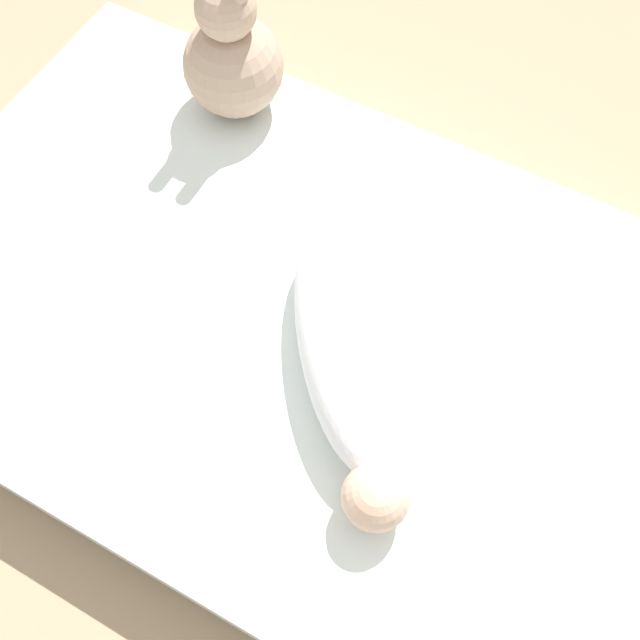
% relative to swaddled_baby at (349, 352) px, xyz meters
% --- Properties ---
extents(ground_plane, '(12.00, 12.00, 0.00)m').
position_rel_swaddled_baby_xyz_m(ground_plane, '(0.13, -0.05, -0.21)').
color(ground_plane, '#9E8466').
extents(bed_mattress, '(1.45, 0.93, 0.14)m').
position_rel_swaddled_baby_xyz_m(bed_mattress, '(0.13, -0.05, -0.14)').
color(bed_mattress, white).
rests_on(bed_mattress, ground_plane).
extents(swaddled_baby, '(0.40, 0.47, 0.13)m').
position_rel_swaddled_baby_xyz_m(swaddled_baby, '(0.00, 0.00, 0.00)').
color(swaddled_baby, white).
rests_on(swaddled_baby, bed_mattress).
extents(bunny_plush, '(0.19, 0.19, 0.36)m').
position_rel_swaddled_baby_xyz_m(bunny_plush, '(0.46, -0.40, 0.05)').
color(bunny_plush, tan).
rests_on(bunny_plush, bed_mattress).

